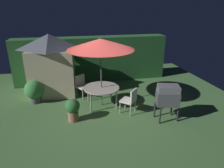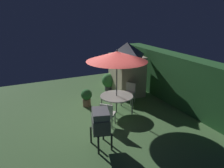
{
  "view_description": "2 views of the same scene",
  "coord_description": "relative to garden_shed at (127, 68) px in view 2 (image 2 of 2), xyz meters",
  "views": [
    {
      "loc": [
        -1.16,
        -6.19,
        3.54
      ],
      "look_at": [
        0.35,
        0.52,
        0.87
      ],
      "focal_mm": 32.44,
      "sensor_mm": 36.0,
      "label": 1
    },
    {
      "loc": [
        7.17,
        -3.01,
        3.97
      ],
      "look_at": [
        -0.16,
        0.5,
        1.2
      ],
      "focal_mm": 34.89,
      "sensor_mm": 36.0,
      "label": 2
    }
  ],
  "objects": [
    {
      "name": "potted_plant_by_shed",
      "position": [
        0.69,
        -2.34,
        -0.86
      ],
      "size": [
        0.47,
        0.47,
        0.77
      ],
      "color": "#936651",
      "rests_on": "ground"
    },
    {
      "name": "patio_umbrella",
      "position": [
        1.79,
        -1.45,
        1.03
      ],
      "size": [
        2.34,
        2.34,
        2.56
      ],
      "color": "#4C4C51",
      "rests_on": "ground"
    },
    {
      "name": "hedge_backdrop",
      "position": [
        1.82,
        1.41,
        -0.21
      ],
      "size": [
        7.29,
        0.81,
        2.15
      ],
      "color": "#28602D",
      "rests_on": "ground"
    },
    {
      "name": "chair_far_side",
      "position": [
        2.66,
        -2.25,
        -0.77
      ],
      "size": [
        0.65,
        0.65,
        0.9
      ],
      "color": "silver",
      "rests_on": "ground"
    },
    {
      "name": "chair_near_shed",
      "position": [
        1.14,
        -0.48,
        -0.77
      ],
      "size": [
        0.64,
        0.64,
        0.9
      ],
      "color": "silver",
      "rests_on": "ground"
    },
    {
      "name": "potted_plant_by_grill",
      "position": [
        -0.69,
        -0.65,
        -0.8
      ],
      "size": [
        0.72,
        0.72,
        0.9
      ],
      "color": "#4C4C51",
      "rests_on": "ground"
    },
    {
      "name": "bbq_grill",
      "position": [
        3.69,
        -2.93,
        -0.44
      ],
      "size": [
        0.81,
        0.67,
        1.2
      ],
      "color": "#47474C",
      "rests_on": "ground"
    },
    {
      "name": "garden_shed",
      "position": [
        0.0,
        0.0,
        0.0
      ],
      "size": [
        2.0,
        1.49,
        2.53
      ],
      "color": "#C6B793",
      "rests_on": "ground"
    },
    {
      "name": "patio_table",
      "position": [
        1.79,
        -1.45,
        -0.62
      ],
      "size": [
        1.32,
        1.32,
        0.73
      ],
      "color": "#B2ADA3",
      "rests_on": "ground"
    },
    {
      "name": "ground_plane",
      "position": [
        1.82,
        -2.09,
        -1.29
      ],
      "size": [
        11.0,
        11.0,
        0.0
      ],
      "primitive_type": "plane",
      "color": "#47703D"
    }
  ]
}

